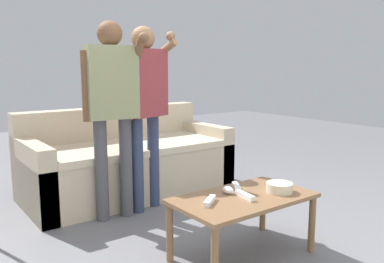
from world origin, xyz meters
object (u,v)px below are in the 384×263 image
Objects in this scene: player_center at (144,97)px; player_left at (112,97)px; snack_bowl at (279,187)px; game_remote_wand_near at (210,201)px; game_remote_nunchuk at (228,190)px; game_remote_wand_spare at (236,187)px; coffee_table at (243,204)px; game_remote_wand_far at (245,196)px; couch at (127,163)px.

player_left is at bearing -172.32° from player_center.
snack_bowl reaches higher than game_remote_wand_near.
game_remote_nunchuk reaches higher than game_remote_wand_spare.
player_center is 0.99× the size of player_left.
coffee_table is 1.27m from player_center.
player_center reaches higher than coffee_table.
player_center is at bearing 90.49° from game_remote_nunchuk.
game_remote_wand_far is at bearing -72.73° from player_left.
game_remote_wand_near is at bearing 169.25° from snack_bowl.
game_remote_wand_far is (-0.02, -0.03, 0.07)m from coffee_table.
coffee_table is 0.13m from game_remote_nunchuk.
player_center is (-0.30, 1.19, 0.52)m from snack_bowl.
couch is at bearing 91.60° from game_remote_wand_spare.
game_remote_nunchuk reaches higher than game_remote_wand_near.
game_remote_nunchuk is at bearing -89.51° from player_center.
game_remote_wand_near is 0.24m from game_remote_wand_far.
game_remote_wand_spare is at bearing -65.66° from player_left.
snack_bowl is 1.33m from player_center.
game_remote_wand_far is at bearing -91.40° from couch.
game_remote_nunchuk is 0.06× the size of player_left.
game_remote_nunchuk is at bearing 149.55° from snack_bowl.
snack_bowl is 0.33m from game_remote_nunchuk.
player_left is at bearing 117.72° from snack_bowl.
game_remote_wand_spare is at bearing -88.40° from couch.
game_remote_wand_far is at bearing -12.27° from game_remote_wand_near.
coffee_table is 5.91× the size of game_remote_wand_spare.
game_remote_wand_spare reaches higher than coffee_table.
game_remote_nunchuk is at bearing -72.13° from player_left.
couch is at bearing 54.02° from player_left.
player_center reaches higher than snack_bowl.
player_center is at bearing 79.65° from game_remote_wand_near.
game_remote_wand_far is (0.03, -0.13, -0.01)m from game_remote_nunchuk.
player_center reaches higher than game_remote_wand_near.
player_center is 1.13m from game_remote_wand_spare.
game_remote_wand_spare is (0.32, 0.12, 0.00)m from game_remote_wand_near.
player_center is 0.31m from player_left.
game_remote_wand_far is at bearing -115.93° from game_remote_wand_spare.
game_remote_nunchuk is 1.16m from player_left.
coffee_table is at bearing -71.53° from player_left.
coffee_table is 5.20× the size of snack_bowl.
game_remote_wand_far is at bearing -77.47° from game_remote_nunchuk.
couch is 2.14× the size of coffee_table.
player_left is (-0.31, -0.04, 0.01)m from player_center.
player_center is 1.24m from game_remote_wand_near.
game_remote_nunchuk is at bearing 102.53° from game_remote_wand_far.
player_left is 10.25× the size of game_remote_wand_spare.
couch reaches higher than game_remote_wand_spare.
player_center is at bearing 96.85° from game_remote_wand_spare.
game_remote_nunchuk reaches higher than game_remote_wand_far.
coffee_table is 5.29× the size of game_remote_wand_far.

